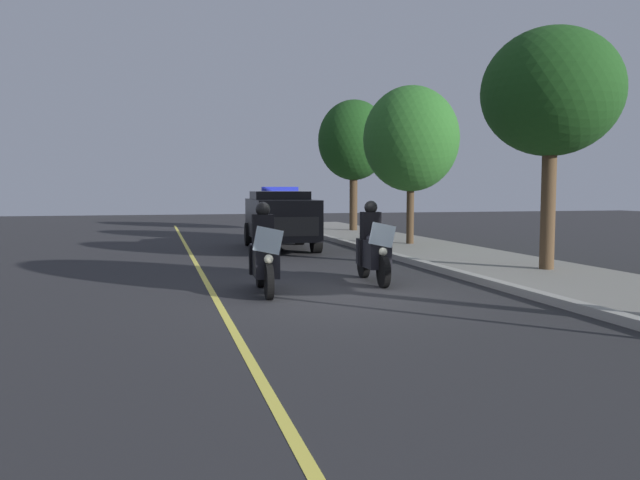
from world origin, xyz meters
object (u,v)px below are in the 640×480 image
police_motorcycle_lead_right (373,249)px  tree_mid_block (551,93)px  tree_far_back (411,139)px  tree_behind_suv (354,141)px  police_motorcycle_lead_left (264,256)px  police_suv (280,217)px  cyclist_background (290,217)px

police_motorcycle_lead_right → tree_mid_block: bearing=94.9°
tree_far_back → police_motorcycle_lead_right: bearing=-27.8°
tree_behind_suv → police_motorcycle_lead_left: bearing=-23.2°
tree_mid_block → tree_behind_suv: bearing=-180.0°
tree_far_back → tree_behind_suv: size_ratio=0.90×
police_motorcycle_lead_left → police_motorcycle_lead_right: (-0.76, 2.44, 0.00)m
police_suv → tree_behind_suv: size_ratio=0.84×
police_motorcycle_lead_left → tree_behind_suv: (-16.03, 6.88, 3.50)m
police_suv → tree_mid_block: size_ratio=0.90×
police_motorcycle_lead_left → cyclist_background: 13.73m
police_suv → cyclist_background: (-4.65, 1.32, -0.22)m
police_suv → tree_behind_suv: bearing=146.5°
police_motorcycle_lead_left → tree_mid_block: (-1.14, 6.88, 3.46)m
police_motorcycle_lead_left → police_motorcycle_lead_right: bearing=107.4°
police_motorcycle_lead_left → police_motorcycle_lead_right: 2.56m
tree_mid_block → tree_behind_suv: (-14.88, -0.01, 0.04)m
police_motorcycle_lead_left → tree_mid_block: size_ratio=0.39×
police_motorcycle_lead_left → cyclist_background: bearing=166.0°
cyclist_background → tree_mid_block: tree_mid_block is taller
tree_far_back → tree_behind_suv: (-7.51, 0.34, 0.52)m
police_suv → tree_mid_block: (7.53, 4.88, 3.10)m
tree_mid_block → tree_far_back: size_ratio=1.03×
cyclist_background → police_suv: bearing=-15.8°
police_suv → tree_mid_block: 9.49m
cyclist_background → police_motorcycle_lead_right: bearing=-4.0°
police_motorcycle_lead_left → police_motorcycle_lead_right: same height
police_motorcycle_lead_left → police_suv: (-8.67, 2.00, 0.37)m
police_motorcycle_lead_right → police_suv: (-7.91, -0.44, 0.37)m
police_motorcycle_lead_right → tree_behind_suv: 16.28m
tree_mid_block → tree_behind_suv: 14.88m
tree_far_back → cyclist_background: bearing=-146.2°
cyclist_background → tree_far_back: (4.80, 3.21, 2.84)m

